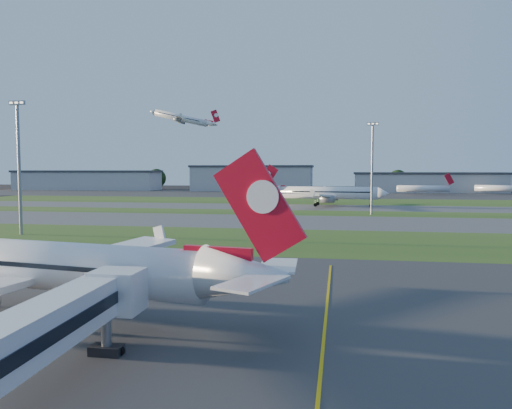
% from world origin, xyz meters
% --- Properties ---
extents(ground, '(700.00, 700.00, 0.00)m').
position_xyz_m(ground, '(0.00, 0.00, 0.00)').
color(ground, black).
rests_on(ground, ground).
extents(apron_near, '(300.00, 70.00, 0.01)m').
position_xyz_m(apron_near, '(0.00, 0.00, 0.01)').
color(apron_near, '#333335').
rests_on(apron_near, ground).
extents(grass_strip_a, '(300.00, 34.00, 0.01)m').
position_xyz_m(grass_strip_a, '(0.00, 52.00, 0.01)').
color(grass_strip_a, '#2D521B').
rests_on(grass_strip_a, ground).
extents(taxiway_a, '(300.00, 32.00, 0.01)m').
position_xyz_m(taxiway_a, '(0.00, 85.00, 0.01)').
color(taxiway_a, '#515154').
rests_on(taxiway_a, ground).
extents(grass_strip_b, '(300.00, 18.00, 0.01)m').
position_xyz_m(grass_strip_b, '(0.00, 110.00, 0.01)').
color(grass_strip_b, '#2D521B').
rests_on(grass_strip_b, ground).
extents(taxiway_b, '(300.00, 26.00, 0.01)m').
position_xyz_m(taxiway_b, '(0.00, 132.00, 0.01)').
color(taxiway_b, '#515154').
rests_on(taxiway_b, ground).
extents(grass_strip_c, '(300.00, 40.00, 0.01)m').
position_xyz_m(grass_strip_c, '(0.00, 165.00, 0.01)').
color(grass_strip_c, '#2D521B').
rests_on(grass_strip_c, ground).
extents(apron_far, '(400.00, 80.00, 0.01)m').
position_xyz_m(apron_far, '(0.00, 225.00, 0.01)').
color(apron_far, '#333335').
rests_on(apron_far, ground).
extents(yellow_line, '(0.25, 60.00, 0.02)m').
position_xyz_m(yellow_line, '(5.00, 0.00, 0.00)').
color(yellow_line, gold).
rests_on(yellow_line, ground).
extents(airliner_parked, '(40.13, 33.79, 12.59)m').
position_xyz_m(airliner_parked, '(-19.53, 2.88, 4.42)').
color(airliner_parked, white).
rests_on(airliner_parked, ground).
extents(airliner_taxiing, '(41.55, 35.12, 12.97)m').
position_xyz_m(airliner_taxiing, '(1.74, 138.32, 4.55)').
color(airliner_taxiing, white).
rests_on(airliner_taxiing, ground).
extents(airliner_departing, '(35.92, 30.30, 11.23)m').
position_xyz_m(airliner_departing, '(-79.66, 229.25, 40.76)').
color(airliner_departing, white).
extents(mini_jet_near, '(28.45, 7.69, 9.48)m').
position_xyz_m(mini_jet_near, '(47.46, 223.62, 3.28)').
color(mini_jet_near, white).
rests_on(mini_jet_near, ground).
extents(mini_jet_far, '(27.93, 10.36, 9.48)m').
position_xyz_m(mini_jet_far, '(87.77, 234.03, 3.28)').
color(mini_jet_far, white).
rests_on(mini_jet_far, ground).
extents(light_mast_west, '(3.20, 0.70, 25.80)m').
position_xyz_m(light_mast_west, '(-55.00, 52.00, 14.81)').
color(light_mast_west, gray).
rests_on(light_mast_west, ground).
extents(light_mast_centre, '(3.20, 0.70, 25.80)m').
position_xyz_m(light_mast_centre, '(15.00, 108.00, 14.81)').
color(light_mast_centre, gray).
rests_on(light_mast_centre, ground).
extents(hangar_far_west, '(91.80, 23.00, 12.20)m').
position_xyz_m(hangar_far_west, '(-150.00, 255.00, 6.14)').
color(hangar_far_west, '#A3A6AB').
rests_on(hangar_far_west, ground).
extents(hangar_west, '(71.40, 23.00, 15.20)m').
position_xyz_m(hangar_west, '(-45.00, 255.00, 7.64)').
color(hangar_west, '#A3A6AB').
rests_on(hangar_west, ground).
extents(hangar_east, '(81.60, 23.00, 11.20)m').
position_xyz_m(hangar_east, '(55.00, 255.00, 5.64)').
color(hangar_east, '#A3A6AB').
rests_on(hangar_east, ground).
extents(tree_far_west, '(11.00, 11.00, 12.00)m').
position_xyz_m(tree_far_west, '(-190.00, 268.00, 6.49)').
color(tree_far_west, black).
rests_on(tree_far_west, ground).
extents(tree_west, '(12.10, 12.10, 13.20)m').
position_xyz_m(tree_west, '(-110.00, 270.00, 7.14)').
color(tree_west, black).
rests_on(tree_west, ground).
extents(tree_mid_west, '(9.90, 9.90, 10.80)m').
position_xyz_m(tree_mid_west, '(-20.00, 266.00, 5.84)').
color(tree_mid_west, black).
rests_on(tree_mid_west, ground).
extents(tree_mid_east, '(11.55, 11.55, 12.60)m').
position_xyz_m(tree_mid_east, '(40.00, 269.00, 6.81)').
color(tree_mid_east, black).
rests_on(tree_mid_east, ground).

